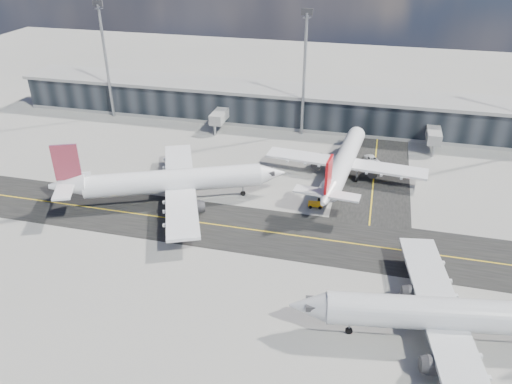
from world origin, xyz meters
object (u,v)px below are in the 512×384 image
airliner_redtail (344,162)px  service_van (372,160)px  baggage_tug (317,203)px  airliner_af (170,181)px  airliner_near (459,315)px

airliner_redtail → service_van: (5.49, 9.04, -3.04)m
airliner_redtail → baggage_tug: size_ratio=13.87×
airliner_af → service_van: size_ratio=8.48×
airliner_near → baggage_tug: 35.13m
airliner_redtail → airliner_near: size_ratio=0.93×
airliner_redtail → airliner_near: bearing=-61.1°
service_van → airliner_redtail: bearing=-149.8°
airliner_near → baggage_tug: airliner_near is taller
airliner_af → service_van: (35.17, 25.81, -3.47)m
airliner_redtail → baggage_tug: airliner_redtail is taller
airliner_redtail → baggage_tug: 13.33m
airliner_redtail → service_van: 11.00m
airliner_af → airliner_near: (47.15, -23.83, -0.13)m
airliner_af → airliner_near: 52.84m
baggage_tug → airliner_near: bearing=31.6°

